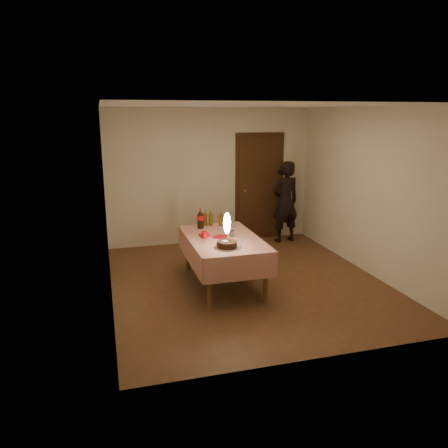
% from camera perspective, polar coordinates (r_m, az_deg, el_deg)
% --- Properties ---
extents(ground, '(4.00, 4.50, 0.01)m').
position_cam_1_polar(ground, '(6.73, 2.97, -7.48)').
color(ground, brown).
rests_on(ground, ground).
extents(room_shell, '(4.04, 4.54, 2.62)m').
position_cam_1_polar(room_shell, '(6.39, 3.24, 6.70)').
color(room_shell, silver).
rests_on(room_shell, ground).
extents(dining_table, '(1.02, 1.72, 0.74)m').
position_cam_1_polar(dining_table, '(6.39, -0.12, -2.61)').
color(dining_table, brown).
rests_on(dining_table, ground).
extents(birthday_cake, '(0.34, 0.34, 0.48)m').
position_cam_1_polar(birthday_cake, '(5.85, 0.40, -1.99)').
color(birthday_cake, white).
rests_on(birthday_cake, dining_table).
extents(red_plate, '(0.22, 0.22, 0.01)m').
position_cam_1_polar(red_plate, '(6.37, -0.52, -1.70)').
color(red_plate, red).
rests_on(red_plate, dining_table).
extents(red_cup, '(0.08, 0.08, 0.10)m').
position_cam_1_polar(red_cup, '(6.31, -2.59, -1.43)').
color(red_cup, '#BA0C0D').
rests_on(red_cup, dining_table).
extents(clear_cup, '(0.07, 0.07, 0.09)m').
position_cam_1_polar(clear_cup, '(6.40, 1.05, -1.25)').
color(clear_cup, silver).
rests_on(clear_cup, dining_table).
extents(napkin_stack, '(0.15, 0.15, 0.02)m').
position_cam_1_polar(napkin_stack, '(6.45, -2.58, -1.45)').
color(napkin_stack, red).
rests_on(napkin_stack, dining_table).
extents(cola_bottle, '(0.10, 0.10, 0.32)m').
position_cam_1_polar(cola_bottle, '(6.84, -3.09, 0.68)').
color(cola_bottle, black).
rests_on(cola_bottle, dining_table).
extents(amber_bottle_left, '(0.06, 0.06, 0.25)m').
position_cam_1_polar(amber_bottle_left, '(7.02, -2.46, 0.75)').
color(amber_bottle_left, '#52370E').
rests_on(amber_bottle_left, dining_table).
extents(amber_bottle_right, '(0.06, 0.06, 0.25)m').
position_cam_1_polar(amber_bottle_right, '(6.98, -0.45, 0.71)').
color(amber_bottle_right, '#52370E').
rests_on(amber_bottle_right, dining_table).
extents(amber_bottle_mid, '(0.06, 0.06, 0.25)m').
position_cam_1_polar(amber_bottle_mid, '(7.01, -1.75, 0.74)').
color(amber_bottle_mid, '#52370E').
rests_on(amber_bottle_mid, dining_table).
extents(photographer, '(0.64, 0.49, 1.60)m').
position_cam_1_polar(photographer, '(8.66, 7.99, 2.89)').
color(photographer, black).
rests_on(photographer, ground).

